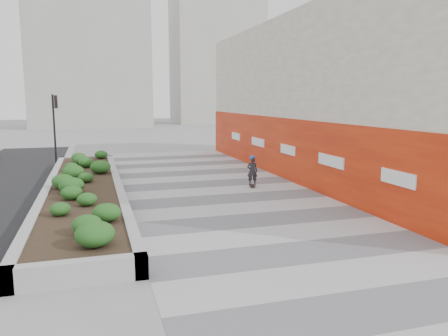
% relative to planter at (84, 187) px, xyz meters
% --- Properties ---
extents(ground, '(160.00, 160.00, 0.00)m').
position_rel_planter_xyz_m(ground, '(5.50, -7.00, -0.42)').
color(ground, gray).
rests_on(ground, ground).
extents(walkway, '(8.00, 36.00, 0.01)m').
position_rel_planter_xyz_m(walkway, '(5.50, -4.00, -0.41)').
color(walkway, '#A8A8AD').
rests_on(walkway, ground).
extents(building, '(6.04, 24.08, 8.00)m').
position_rel_planter_xyz_m(building, '(12.48, 1.98, 3.56)').
color(building, '#BBB1A0').
rests_on(building, ground).
extents(planter, '(3.00, 18.00, 0.90)m').
position_rel_planter_xyz_m(planter, '(0.00, 0.00, 0.00)').
color(planter, '#9E9EA0').
rests_on(planter, ground).
extents(traffic_signal_near, '(0.33, 0.28, 4.20)m').
position_rel_planter_xyz_m(traffic_signal_near, '(-1.73, 10.50, 2.34)').
color(traffic_signal_near, black).
rests_on(traffic_signal_near, ground).
extents(distant_bldg_north_l, '(16.00, 12.00, 20.00)m').
position_rel_planter_xyz_m(distant_bldg_north_l, '(0.50, 48.00, 9.58)').
color(distant_bldg_north_l, '#ADAAA3').
rests_on(distant_bldg_north_l, ground).
extents(distant_bldg_north_r, '(14.00, 10.00, 24.00)m').
position_rel_planter_xyz_m(distant_bldg_north_r, '(20.50, 53.00, 11.58)').
color(distant_bldg_north_r, '#ADAAA3').
rests_on(distant_bldg_north_r, ground).
extents(manhole_cover, '(0.44, 0.44, 0.01)m').
position_rel_planter_xyz_m(manhole_cover, '(6.00, -4.00, -0.42)').
color(manhole_cover, '#595654').
rests_on(manhole_cover, ground).
extents(skateboarder, '(0.53, 0.75, 1.44)m').
position_rel_planter_xyz_m(skateboarder, '(7.23, -0.07, 0.31)').
color(skateboarder, beige).
rests_on(skateboarder, ground).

